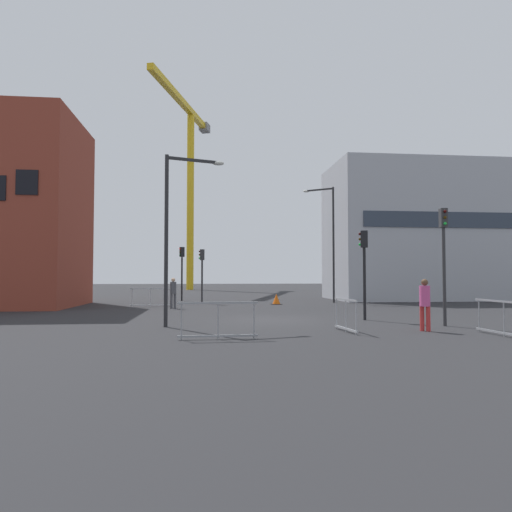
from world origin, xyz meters
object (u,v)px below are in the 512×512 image
traffic_light_island (202,267)px  pedestrian_walking (425,301)px  traffic_light_near (182,265)px  traffic_cone_by_barrier (276,299)px  traffic_light_median (444,247)px  pedestrian_waiting (173,291)px  streetlamp_short (175,222)px  traffic_light_crosswalk (364,259)px  streetlamp_tall (330,234)px  construction_crane (189,165)px

traffic_light_island → pedestrian_walking: (7.51, -15.78, -1.40)m
traffic_light_near → traffic_light_island: bearing=-64.5°
traffic_light_near → traffic_cone_by_barrier: 8.01m
traffic_light_near → pedestrian_walking: 20.96m
traffic_light_median → pedestrian_waiting: size_ratio=2.53×
streetlamp_short → pedestrian_walking: size_ratio=3.60×
traffic_light_near → traffic_light_median: bearing=-59.3°
traffic_light_island → pedestrian_waiting: traffic_light_island is taller
traffic_light_crosswalk → traffic_light_median: bearing=-49.6°
streetlamp_tall → traffic_light_crosswalk: bearing=-98.5°
traffic_light_median → traffic_light_near: bearing=120.7°
traffic_light_crosswalk → traffic_cone_by_barrier: traffic_light_crosswalk is taller
construction_crane → streetlamp_short: size_ratio=3.77×
pedestrian_waiting → traffic_cone_by_barrier: size_ratio=2.53×
pedestrian_waiting → streetlamp_tall: bearing=24.3°
traffic_light_island → traffic_light_near: (-1.47, 3.09, 0.20)m
streetlamp_tall → traffic_cone_by_barrier: 6.02m
streetlamp_tall → traffic_light_island: bearing=-179.6°
pedestrian_waiting → construction_crane: bearing=90.8°
traffic_light_median → traffic_cone_by_barrier: size_ratio=6.41×
traffic_light_crosswalk → traffic_light_island: bearing=119.7°
streetlamp_short → traffic_light_crosswalk: (7.62, 1.62, -1.30)m
traffic_light_near → pedestrian_waiting: bearing=-90.4°
traffic_light_median → pedestrian_walking: traffic_light_median is taller
pedestrian_walking → traffic_cone_by_barrier: bearing=101.1°
streetlamp_tall → traffic_light_island: (-8.59, -0.06, -2.24)m
streetlamp_tall → traffic_cone_by_barrier: size_ratio=11.68×
traffic_light_crosswalk → traffic_light_median: (2.13, -2.50, 0.37)m
pedestrian_walking → traffic_light_median: bearing=43.7°
traffic_light_crosswalk → pedestrian_waiting: size_ratio=2.18×
traffic_light_median → traffic_cone_by_barrier: 13.87m
traffic_light_near → construction_crane: bearing=91.2°
pedestrian_walking → streetlamp_tall: bearing=86.1°
pedestrian_walking → traffic_cone_by_barrier: (-2.81, 14.32, -0.69)m
streetlamp_short → traffic_light_island: size_ratio=1.75×
traffic_light_near → traffic_cone_by_barrier: bearing=-36.4°
traffic_light_island → pedestrian_walking: traffic_light_island is taller
construction_crane → traffic_light_island: size_ratio=6.61×
construction_crane → streetlamp_short: 43.45m
construction_crane → traffic_light_median: (10.93, -42.60, -13.00)m
pedestrian_walking → construction_crane: bearing=102.2°
pedestrian_walking → traffic_cone_by_barrier: pedestrian_walking is taller
construction_crane → traffic_light_crosswalk: size_ratio=6.34×
streetlamp_tall → traffic_light_near: streetlamp_tall is taller
traffic_light_near → traffic_light_median: (10.41, -17.51, 0.26)m
traffic_light_island → streetlamp_tall: bearing=0.4°
traffic_light_island → pedestrian_walking: 17.54m
traffic_light_near → traffic_cone_by_barrier: size_ratio=5.77×
traffic_light_crosswalk → pedestrian_walking: (0.71, -3.86, -1.50)m
pedestrian_waiting → pedestrian_walking: bearing=-51.2°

